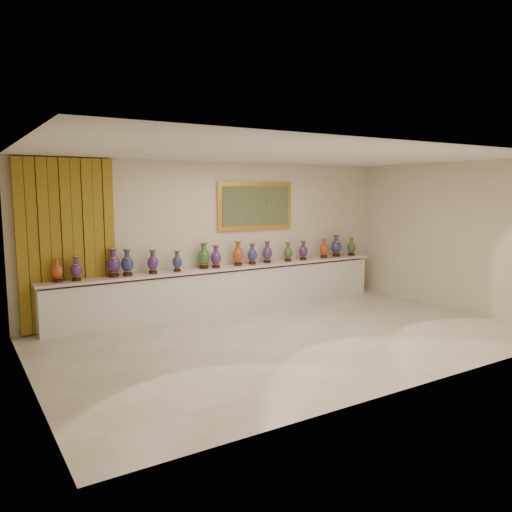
{
  "coord_description": "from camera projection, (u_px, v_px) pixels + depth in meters",
  "views": [
    {
      "loc": [
        -4.76,
        -6.51,
        2.44
      ],
      "look_at": [
        0.34,
        1.7,
        1.15
      ],
      "focal_mm": 35.0,
      "sensor_mm": 36.0,
      "label": 1
    }
  ],
  "objects": [
    {
      "name": "ground",
      "position": [
        293.0,
        337.0,
        8.3
      ],
      "size": [
        8.0,
        8.0,
        0.0
      ],
      "primitive_type": "plane",
      "color": "beige",
      "rests_on": "ground"
    },
    {
      "name": "room",
      "position": [
        103.0,
        237.0,
        8.88
      ],
      "size": [
        8.0,
        8.0,
        8.0
      ],
      "color": "beige",
      "rests_on": "ground"
    },
    {
      "name": "counter",
      "position": [
        227.0,
        289.0,
        10.15
      ],
      "size": [
        7.28,
        0.48,
        0.9
      ],
      "color": "white",
      "rests_on": "ground"
    },
    {
      "name": "vase_0",
      "position": [
        57.0,
        271.0,
        8.35
      ],
      "size": [
        0.23,
        0.23,
        0.42
      ],
      "rotation": [
        0.0,
        0.0,
        -0.19
      ],
      "color": "black",
      "rests_on": "counter"
    },
    {
      "name": "vase_1",
      "position": [
        76.0,
        270.0,
        8.48
      ],
      "size": [
        0.26,
        0.26,
        0.43
      ],
      "rotation": [
        0.0,
        0.0,
        -0.38
      ],
      "color": "black",
      "rests_on": "counter"
    },
    {
      "name": "vase_2",
      "position": [
        113.0,
        264.0,
        8.85
      ],
      "size": [
        0.25,
        0.25,
        0.52
      ],
      "rotation": [
        0.0,
        0.0,
        -0.03
      ],
      "color": "black",
      "rests_on": "counter"
    },
    {
      "name": "vase_3",
      "position": [
        127.0,
        264.0,
        8.97
      ],
      "size": [
        0.26,
        0.26,
        0.49
      ],
      "rotation": [
        0.0,
        0.0,
        0.17
      ],
      "color": "black",
      "rests_on": "counter"
    },
    {
      "name": "vase_4",
      "position": [
        153.0,
        263.0,
        9.22
      ],
      "size": [
        0.27,
        0.27,
        0.45
      ],
      "rotation": [
        0.0,
        0.0,
        -0.41
      ],
      "color": "black",
      "rests_on": "counter"
    },
    {
      "name": "vase_5",
      "position": [
        177.0,
        262.0,
        9.45
      ],
      "size": [
        0.24,
        0.24,
        0.4
      ],
      "rotation": [
        0.0,
        0.0,
        0.39
      ],
      "color": "black",
      "rests_on": "counter"
    },
    {
      "name": "vase_6",
      "position": [
        204.0,
        257.0,
        9.8
      ],
      "size": [
        0.27,
        0.27,
        0.51
      ],
      "rotation": [
        0.0,
        0.0,
        0.13
      ],
      "color": "black",
      "rests_on": "counter"
    },
    {
      "name": "vase_7",
      "position": [
        216.0,
        258.0,
        9.89
      ],
      "size": [
        0.28,
        0.28,
        0.45
      ],
      "rotation": [
        0.0,
        0.0,
        0.42
      ],
      "color": "black",
      "rests_on": "counter"
    },
    {
      "name": "vase_8",
      "position": [
        238.0,
        255.0,
        10.19
      ],
      "size": [
        0.24,
        0.24,
        0.5
      ],
      "rotation": [
        0.0,
        0.0,
        0.05
      ],
      "color": "black",
      "rests_on": "counter"
    },
    {
      "name": "vase_9",
      "position": [
        252.0,
        255.0,
        10.37
      ],
      "size": [
        0.25,
        0.25,
        0.44
      ],
      "rotation": [
        0.0,
        0.0,
        -0.29
      ],
      "color": "black",
      "rests_on": "counter"
    },
    {
      "name": "vase_10",
      "position": [
        267.0,
        253.0,
        10.58
      ],
      "size": [
        0.22,
        0.22,
        0.47
      ],
      "rotation": [
        0.0,
        0.0,
        -0.01
      ],
      "color": "black",
      "rests_on": "counter"
    },
    {
      "name": "vase_11",
      "position": [
        288.0,
        253.0,
        10.81
      ],
      "size": [
        0.24,
        0.24,
        0.42
      ],
      "rotation": [
        0.0,
        0.0,
        0.28
      ],
      "color": "black",
      "rests_on": "counter"
    },
    {
      "name": "vase_12",
      "position": [
        303.0,
        251.0,
        11.01
      ],
      "size": [
        0.21,
        0.21,
        0.43
      ],
      "rotation": [
        0.0,
        0.0,
        0.06
      ],
      "color": "black",
      "rests_on": "counter"
    },
    {
      "name": "vase_13",
      "position": [
        324.0,
        249.0,
        11.35
      ],
      "size": [
        0.25,
        0.25,
        0.44
      ],
      "rotation": [
        0.0,
        0.0,
        -0.22
      ],
      "color": "black",
      "rests_on": "counter"
    },
    {
      "name": "vase_14",
      "position": [
        336.0,
        247.0,
        11.58
      ],
      "size": [
        0.3,
        0.3,
        0.52
      ],
      "rotation": [
        0.0,
        0.0,
        0.34
      ],
      "color": "black",
      "rests_on": "counter"
    },
    {
      "name": "vase_15",
      "position": [
        351.0,
        247.0,
        11.77
      ],
      "size": [
        0.21,
        0.21,
        0.44
      ],
      "rotation": [
        0.0,
        0.0,
        0.06
      ],
      "color": "black",
      "rests_on": "counter"
    },
    {
      "name": "label_card",
      "position": [
        197.0,
        270.0,
        9.59
      ],
      "size": [
        0.1,
        0.06,
        0.0
      ],
      "primitive_type": "cube",
      "color": "white",
      "rests_on": "counter"
    }
  ]
}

